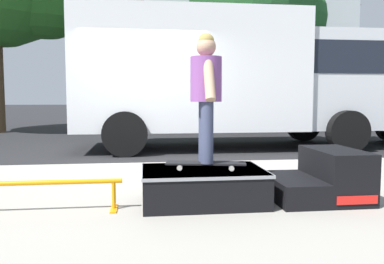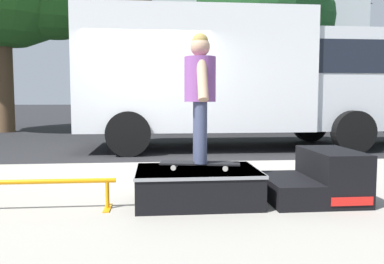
{
  "view_description": "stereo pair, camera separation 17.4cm",
  "coord_description": "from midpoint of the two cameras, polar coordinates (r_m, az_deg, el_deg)",
  "views": [
    {
      "loc": [
        -0.03,
        -6.79,
        1.15
      ],
      "look_at": [
        0.68,
        -1.15,
        0.66
      ],
      "focal_mm": 36.59,
      "sensor_mm": 36.0,
      "label": 1
    },
    {
      "loc": [
        0.14,
        -6.81,
        1.15
      ],
      "look_at": [
        0.68,
        -1.15,
        0.66
      ],
      "focal_mm": 36.59,
      "sensor_mm": 36.0,
      "label": 2
    }
  ],
  "objects": [
    {
      "name": "skateboard",
      "position": [
        3.85,
        0.72,
        -4.61
      ],
      "size": [
        0.8,
        0.34,
        0.07
      ],
      "color": "black",
      "rests_on": "skate_box"
    },
    {
      "name": "ground_plane",
      "position": [
        6.9,
        -7.53,
        -4.75
      ],
      "size": [
        140.0,
        140.0,
        0.0
      ],
      "primitive_type": "plane",
      "color": "black"
    },
    {
      "name": "sidewalk_slab",
      "position": [
        3.95,
        -7.82,
        -11.15
      ],
      "size": [
        50.0,
        5.0,
        0.12
      ],
      "primitive_type": "cube",
      "color": "gray",
      "rests_on": "ground"
    },
    {
      "name": "street_tree_neighbour",
      "position": [
        14.92,
        9.41,
        17.72
      ],
      "size": [
        4.98,
        4.53,
        6.89
      ],
      "color": "brown",
      "rests_on": "ground"
    },
    {
      "name": "skate_box",
      "position": [
        3.9,
        0.3,
        -7.66
      ],
      "size": [
        1.2,
        0.83,
        0.34
      ],
      "color": "black",
      "rests_on": "sidewalk_slab"
    },
    {
      "name": "skater_kid",
      "position": [
        3.8,
        0.73,
        6.56
      ],
      "size": [
        0.3,
        0.64,
        1.25
      ],
      "color": "#3F4766",
      "rests_on": "skateboard"
    },
    {
      "name": "kicker_ramp",
      "position": [
        4.23,
        17.33,
        -6.48
      ],
      "size": [
        0.91,
        0.86,
        0.51
      ],
      "color": "black",
      "rests_on": "sidewalk_slab"
    },
    {
      "name": "grind_rail",
      "position": [
        3.87,
        -22.49,
        -7.59
      ],
      "size": [
        1.47,
        0.28,
        0.29
      ],
      "color": "orange",
      "rests_on": "sidewalk_slab"
    },
    {
      "name": "house_behind",
      "position": [
        20.19,
        6.0,
        13.68
      ],
      "size": [
        9.54,
        8.23,
        8.4
      ],
      "color": "silver",
      "rests_on": "ground"
    },
    {
      "name": "box_truck",
      "position": [
        9.22,
        4.94,
        8.3
      ],
      "size": [
        6.91,
        2.63,
        3.05
      ],
      "color": "white",
      "rests_on": "ground"
    }
  ]
}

